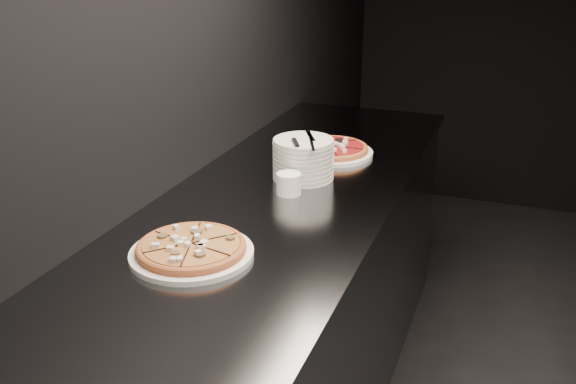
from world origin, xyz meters
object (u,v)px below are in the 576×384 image
(counter, at_px, (282,312))
(pizza_mushroom, at_px, (191,249))
(ramekin, at_px, (289,183))
(pizza_tomato, at_px, (331,149))
(cutlery, at_px, (304,140))
(plate_stack, at_px, (303,159))

(counter, xyz_separation_m, pizza_mushroom, (-0.07, -0.50, 0.48))
(counter, xyz_separation_m, ramekin, (0.02, 0.01, 0.50))
(pizza_mushroom, xyz_separation_m, pizza_tomato, (0.10, 0.96, -0.00))
(cutlery, bearing_deg, plate_stack, 88.73)
(cutlery, height_order, ramekin, cutlery)
(counter, relative_size, pizza_tomato, 7.43)
(plate_stack, xyz_separation_m, cutlery, (0.01, -0.02, 0.07))
(pizza_mushroom, xyz_separation_m, ramekin, (0.09, 0.51, 0.02))
(pizza_mushroom, bearing_deg, ramekin, 80.31)
(plate_stack, bearing_deg, cutlery, -62.38)
(ramekin, bearing_deg, pizza_mushroom, -99.69)
(cutlery, bearing_deg, ramekin, -119.76)
(pizza_tomato, relative_size, ramekin, 3.97)
(counter, xyz_separation_m, plate_stack, (0.02, 0.17, 0.53))
(pizza_tomato, xyz_separation_m, cutlery, (-0.01, -0.30, 0.13))
(counter, xyz_separation_m, pizza_tomato, (0.03, 0.46, 0.48))
(pizza_mushroom, bearing_deg, counter, 82.60)
(counter, bearing_deg, cutlery, 81.10)
(plate_stack, xyz_separation_m, ramekin, (0.01, -0.16, -0.03))
(ramekin, bearing_deg, pizza_tomato, 88.79)
(counter, bearing_deg, plate_stack, 84.78)
(cutlery, relative_size, ramekin, 2.68)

